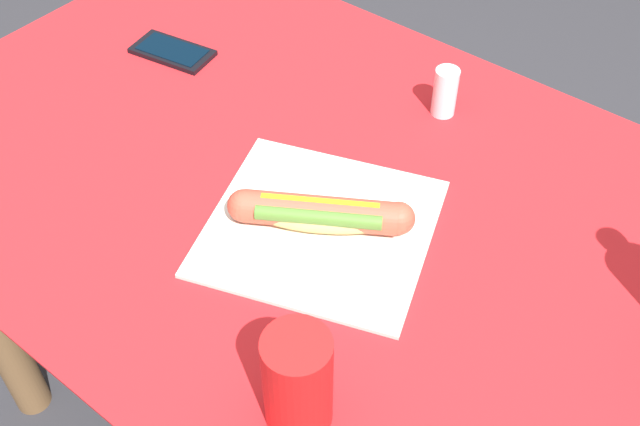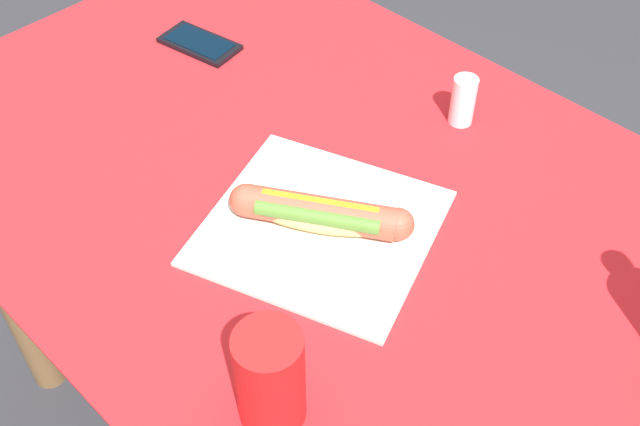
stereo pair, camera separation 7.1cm
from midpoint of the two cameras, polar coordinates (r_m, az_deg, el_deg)
dining_table at (r=1.15m, az=1.38°, el=-2.52°), size 1.26×0.81×0.72m
paper_wrapper at (r=1.00m, az=2.03°, el=-1.15°), size 0.35×0.35×0.01m
hot_dog at (r=0.98m, az=2.06°, el=-0.13°), size 0.21×0.15×0.05m
cell_phone at (r=1.32m, az=-7.32°, el=12.24°), size 0.14×0.09×0.01m
drinking_cup at (r=0.79m, az=-1.08°, el=-12.20°), size 0.07×0.07×0.13m
salt_shaker at (r=1.16m, az=12.24°, el=8.04°), size 0.04×0.04×0.08m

